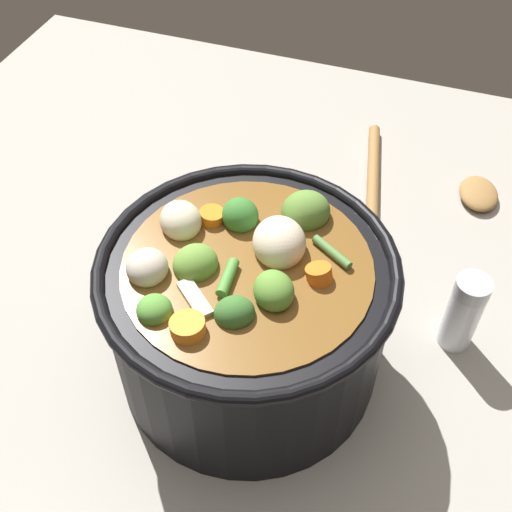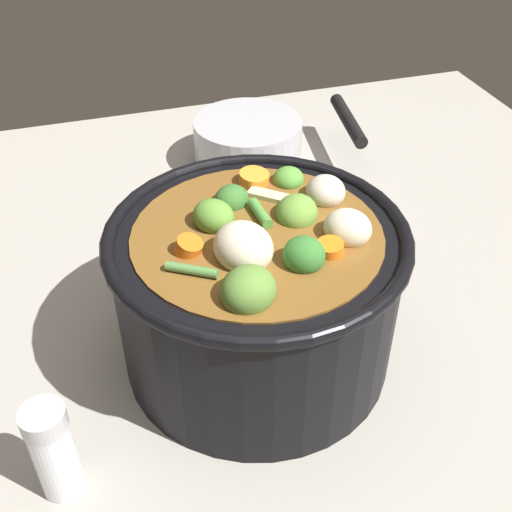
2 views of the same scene
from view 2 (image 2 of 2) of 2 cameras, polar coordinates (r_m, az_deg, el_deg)
name	(u,v)px [view 2 (image 2 of 2)]	position (r m, az deg, el deg)	size (l,w,h in m)	color
ground_plane	(257,352)	(0.63, 0.09, -8.52)	(1.10, 1.10, 0.00)	#9E998E
cooking_pot	(257,292)	(0.57, 0.13, -3.19)	(0.26, 0.26, 0.17)	black
salt_shaker	(54,451)	(0.52, -17.56, -16.17)	(0.03, 0.03, 0.09)	silver
small_saucepan	(251,141)	(0.90, -0.46, 10.16)	(0.16, 0.23, 0.06)	#ADADB2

